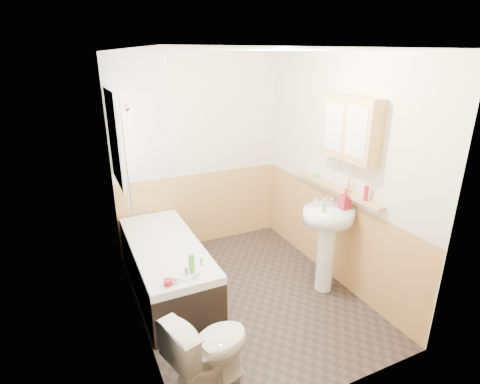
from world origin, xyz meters
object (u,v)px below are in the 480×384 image
sink (328,233)px  pine_shelf (335,188)px  bathtub (167,265)px  toilet (210,349)px  medicine_cabinet (351,129)px

sink → pine_shelf: (0.20, 0.18, 0.41)m
bathtub → toilet: (-0.03, -1.41, 0.05)m
bathtub → medicine_cabinet: bearing=-23.0°
bathtub → medicine_cabinet: (1.74, -0.74, 1.49)m
bathtub → sink: (1.57, -0.74, 0.40)m
toilet → medicine_cabinet: bearing=-86.6°
bathtub → sink: 1.78m
pine_shelf → medicine_cabinet: (-0.03, -0.19, 0.68)m
bathtub → pine_shelf: pine_shelf is taller
toilet → medicine_cabinet: size_ratio=1.01×
pine_shelf → sink: bearing=-137.4°
pine_shelf → medicine_cabinet: medicine_cabinet is taller
pine_shelf → toilet: bearing=-154.4°
toilet → medicine_cabinet: medicine_cabinet is taller
pine_shelf → bathtub: bearing=162.7°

